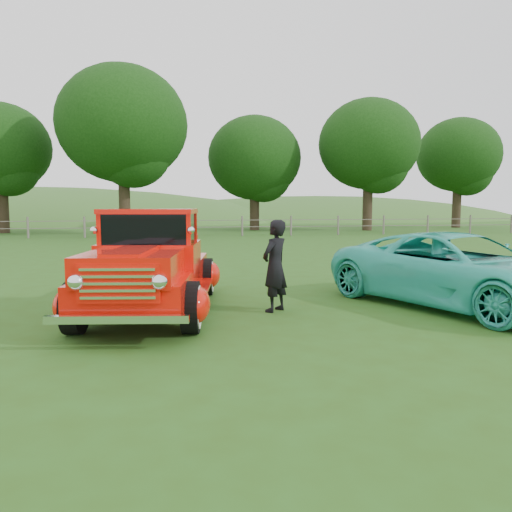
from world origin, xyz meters
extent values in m
plane|color=#2A4E14|center=(0.00, 0.00, 0.00)|extent=(140.00, 140.00, 0.00)
ellipsoid|color=#2B5F23|center=(-18.00, 58.00, -4.95)|extent=(84.00, 60.00, 18.00)
ellipsoid|color=#2B5F23|center=(20.00, 62.00, -3.85)|extent=(72.00, 52.00, 14.00)
cube|color=#675F57|center=(0.00, 22.00, 0.55)|extent=(48.00, 0.04, 0.04)
cube|color=#675F57|center=(0.00, 22.00, 0.95)|extent=(48.00, 0.04, 0.04)
cylinder|color=black|center=(-12.00, 28.00, 1.98)|extent=(0.70, 0.70, 3.96)
ellipsoid|color=black|center=(-12.00, 28.00, 5.58)|extent=(6.40, 6.40, 5.76)
cylinder|color=black|center=(-4.00, 25.00, 2.42)|extent=(0.70, 0.70, 4.84)
ellipsoid|color=black|center=(-4.00, 25.00, 6.82)|extent=(8.00, 8.00, 7.20)
cylinder|color=black|center=(5.00, 29.00, 1.87)|extent=(0.70, 0.70, 3.74)
ellipsoid|color=black|center=(5.00, 29.00, 5.27)|extent=(6.80, 6.80, 6.12)
cylinder|color=black|center=(13.00, 27.00, 2.20)|extent=(0.70, 0.70, 4.40)
ellipsoid|color=black|center=(13.00, 27.00, 6.20)|extent=(7.20, 7.20, 6.48)
cylinder|color=black|center=(22.00, 30.00, 2.09)|extent=(0.70, 0.70, 4.18)
ellipsoid|color=black|center=(22.00, 30.00, 5.89)|extent=(6.60, 6.60, 5.94)
cylinder|color=black|center=(-2.81, -0.03, 0.38)|extent=(0.35, 0.79, 0.76)
cylinder|color=black|center=(-1.17, -0.29, 0.38)|extent=(0.35, 0.79, 0.76)
cylinder|color=black|center=(-2.33, 3.03, 0.38)|extent=(0.35, 0.79, 0.76)
cylinder|color=black|center=(-0.69, 2.78, 0.38)|extent=(0.35, 0.79, 0.76)
cube|color=red|center=(-1.75, 1.37, 0.58)|extent=(2.25, 4.79, 0.44)
ellipsoid|color=red|center=(-2.88, -0.02, 0.42)|extent=(0.53, 0.80, 0.54)
ellipsoid|color=red|center=(-1.10, -0.30, 0.42)|extent=(0.53, 0.80, 0.54)
ellipsoid|color=red|center=(-2.40, 3.04, 0.42)|extent=(0.53, 0.80, 0.54)
ellipsoid|color=red|center=(-0.62, 2.77, 0.42)|extent=(0.53, 0.80, 0.54)
cube|color=red|center=(-1.99, -0.16, 0.97)|extent=(1.56, 1.78, 0.42)
cube|color=red|center=(-1.76, 1.27, 0.99)|extent=(1.78, 1.58, 0.44)
cube|color=black|center=(-1.76, 1.27, 1.46)|extent=(1.60, 1.33, 0.50)
cube|color=red|center=(-1.76, 1.27, 1.74)|extent=(1.69, 1.44, 0.08)
cube|color=red|center=(-1.54, 2.71, 0.95)|extent=(1.46, 2.11, 0.45)
cube|color=white|center=(-2.11, -0.96, 0.85)|extent=(1.07, 0.26, 0.50)
cube|color=white|center=(-2.13, -1.06, 0.42)|extent=(1.80, 0.38, 0.10)
cube|color=white|center=(-1.38, 3.76, 0.42)|extent=(1.71, 0.36, 0.10)
imported|color=#31C5B2|center=(3.70, 0.74, 0.67)|extent=(3.92, 5.34, 1.35)
imported|color=black|center=(0.35, 0.96, 0.80)|extent=(0.69, 0.68, 1.60)
camera|label=1|loc=(-1.51, -7.40, 1.85)|focal=35.00mm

